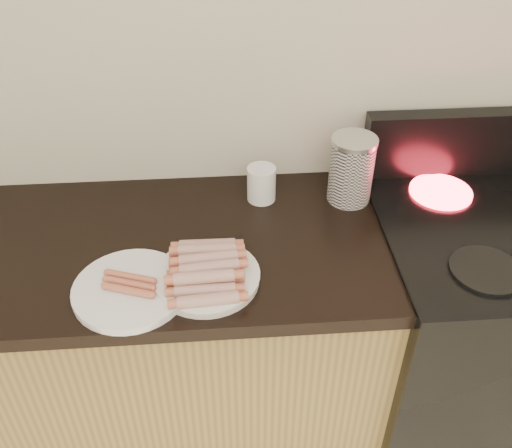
{
  "coord_description": "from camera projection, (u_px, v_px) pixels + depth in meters",
  "views": [
    {
      "loc": [
        -0.03,
        0.52,
        1.87
      ],
      "look_at": [
        0.05,
        1.62,
        1.0
      ],
      "focal_mm": 40.0,
      "sensor_mm": 36.0,
      "label": 1
    }
  ],
  "objects": [
    {
      "name": "main_plate",
      "position": [
        207.0,
        278.0,
        1.39
      ],
      "size": [
        0.31,
        0.31,
        0.02
      ],
      "primitive_type": "cylinder",
      "rotation": [
        0.0,
        0.0,
        -0.23
      ],
      "color": "white",
      "rests_on": "counter_slab"
    },
    {
      "name": "burner_far_left",
      "position": [
        441.0,
        192.0,
        1.67
      ],
      "size": [
        0.18,
        0.18,
        0.01
      ],
      "primitive_type": "cylinder",
      "color": "#FF1E2D",
      "rests_on": "stove"
    },
    {
      "name": "cabinet_base",
      "position": [
        13.0,
        367.0,
        1.77
      ],
      "size": [
        2.2,
        0.59,
        0.86
      ],
      "primitive_type": "cube",
      "color": "olive",
      "rests_on": "floor"
    },
    {
      "name": "stove_panel",
      "position": [
        490.0,
        142.0,
        1.71
      ],
      "size": [
        0.76,
        0.06,
        0.2
      ],
      "primitive_type": "cube",
      "color": "black",
      "rests_on": "stove"
    },
    {
      "name": "burner_near_left",
      "position": [
        486.0,
        270.0,
        1.4
      ],
      "size": [
        0.18,
        0.18,
        0.01
      ],
      "primitive_type": "cylinder",
      "color": "black",
      "rests_on": "stove"
    },
    {
      "name": "canister",
      "position": [
        351.0,
        170.0,
        1.61
      ],
      "size": [
        0.13,
        0.13,
        0.2
      ],
      "rotation": [
        0.0,
        0.0,
        0.41
      ],
      "color": "white",
      "rests_on": "counter_slab"
    },
    {
      "name": "stove",
      "position": [
        481.0,
        337.0,
        1.83
      ],
      "size": [
        0.76,
        0.65,
        0.91
      ],
      "color": "black",
      "rests_on": "floor"
    },
    {
      "name": "side_plate",
      "position": [
        130.0,
        289.0,
        1.36
      ],
      "size": [
        0.29,
        0.29,
        0.02
      ],
      "primitive_type": "cylinder",
      "rotation": [
        0.0,
        0.0,
        0.06
      ],
      "color": "silver",
      "rests_on": "counter_slab"
    },
    {
      "name": "plain_sausages",
      "position": [
        129.0,
        284.0,
        1.34
      ],
      "size": [
        0.12,
        0.1,
        0.02
      ],
      "rotation": [
        0.0,
        0.0,
        -0.33
      ],
      "color": "#B9734B",
      "rests_on": "side_plate"
    },
    {
      "name": "hotdog_pile",
      "position": [
        206.0,
        268.0,
        1.37
      ],
      "size": [
        0.14,
        0.23,
        0.06
      ],
      "rotation": [
        0.0,
        0.0,
        0.02
      ],
      "color": "maroon",
      "rests_on": "main_plate"
    },
    {
      "name": "wall_back",
      "position": [
        227.0,
        50.0,
        1.52
      ],
      "size": [
        4.0,
        0.04,
        2.6
      ],
      "primitive_type": "cube",
      "color": "silver",
      "rests_on": "ground"
    },
    {
      "name": "mug",
      "position": [
        261.0,
        184.0,
        1.64
      ],
      "size": [
        0.11,
        0.11,
        0.1
      ],
      "primitive_type": "cylinder",
      "rotation": [
        0.0,
        0.0,
        -0.4
      ],
      "color": "white",
      "rests_on": "counter_slab"
    }
  ]
}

